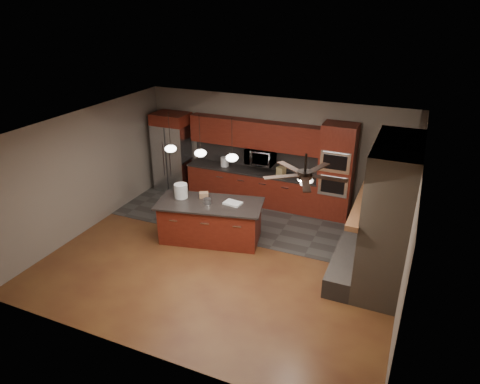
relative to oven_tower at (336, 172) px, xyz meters
The scene contains 22 objects.
ground 3.40m from the oven_tower, 122.27° to the right, with size 7.00×7.00×0.00m, color brown.
ceiling 3.57m from the oven_tower, 122.27° to the right, with size 7.00×6.00×0.02m, color white.
back_wall 1.74m from the oven_tower, 169.75° to the left, with size 7.00×0.02×2.80m, color #6E6358.
right_wall 3.25m from the oven_tower, 56.24° to the right, with size 0.02×6.00×2.80m, color #6E6358.
left_wall 5.86m from the oven_tower, 152.62° to the right, with size 0.02×6.00×2.80m, color #6E6358.
slate_tile_patch 2.26m from the oven_tower, 152.30° to the right, with size 7.00×2.40×0.01m, color #393733.
fireplace_column 2.66m from the oven_tower, 59.73° to the right, with size 1.30×2.10×2.80m.
back_cabinetry 2.20m from the oven_tower, behind, with size 3.59×0.64×2.20m.
oven_tower is the anchor object (origin of this frame).
microwave 1.98m from the oven_tower, behind, with size 0.73×0.41×0.50m, color silver.
refrigerator 4.52m from the oven_tower, behind, with size 0.95×0.75×2.21m.
kitchen_island 3.27m from the oven_tower, 136.09° to the right, with size 2.48×1.52×0.92m.
white_bucket 3.74m from the oven_tower, 143.74° to the right, with size 0.30×0.30×0.32m, color silver.
paint_can 3.26m from the oven_tower, 135.89° to the right, with size 0.17×0.17×0.12m, color #A7A8AC.
paint_tray 2.76m from the oven_tower, 131.33° to the right, with size 0.38×0.26×0.04m, color silver.
cardboard_box 3.25m from the oven_tower, 141.49° to the right, with size 0.20×0.15×0.13m, color #90684A.
counter_bucket 2.98m from the oven_tower, behind, with size 0.22×0.22×0.25m, color silver.
counter_box 1.38m from the oven_tower, behind, with size 0.21×0.16×0.23m, color #99804F.
pendant_left 3.97m from the oven_tower, 149.26° to the right, with size 0.26×0.26×0.92m.
pendant_center 3.37m from the oven_tower, 142.53° to the right, with size 0.26×0.26×0.92m.
pendant_right 2.83m from the oven_tower, 132.87° to the right, with size 0.26×0.26×0.92m.
ceiling_fan 3.72m from the oven_tower, 88.36° to the right, with size 1.27×1.33×0.41m.
Camera 1 is at (3.34, -7.01, 5.02)m, focal length 32.00 mm.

